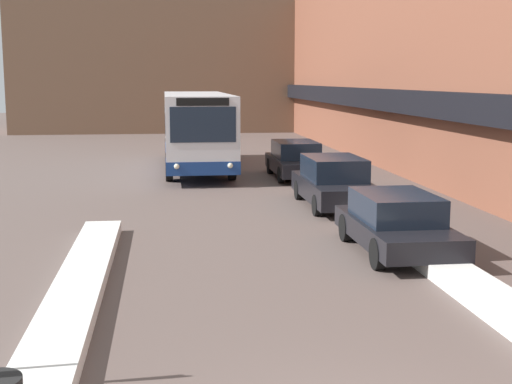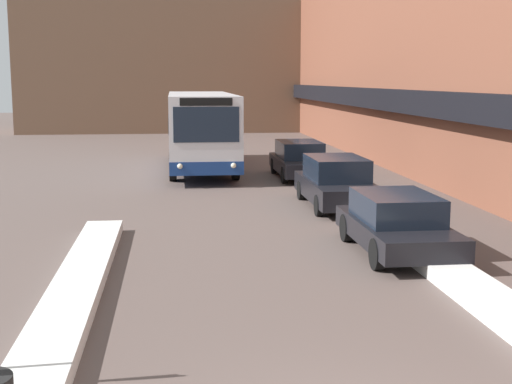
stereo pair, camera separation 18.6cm
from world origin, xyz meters
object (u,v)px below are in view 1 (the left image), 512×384
object	(u,v)px
city_bus	(196,129)
parked_car_front	(396,223)
parked_car_back	(296,160)
parked_car_middle	(334,182)

from	to	relation	value
city_bus	parked_car_front	size ratio (longest dim) A/B	2.58
parked_car_back	parked_car_middle	bearing A→B (deg)	-90.00
parked_car_front	city_bus	bearing A→B (deg)	103.70
city_bus	parked_car_back	distance (m)	5.02
city_bus	parked_car_middle	bearing A→B (deg)	-68.37
parked_car_back	city_bus	bearing A→B (deg)	141.08
parked_car_front	parked_car_back	bearing A→B (deg)	90.00
city_bus	parked_car_middle	distance (m)	10.40
parked_car_front	parked_car_back	distance (m)	12.58
city_bus	parked_car_front	distance (m)	16.15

